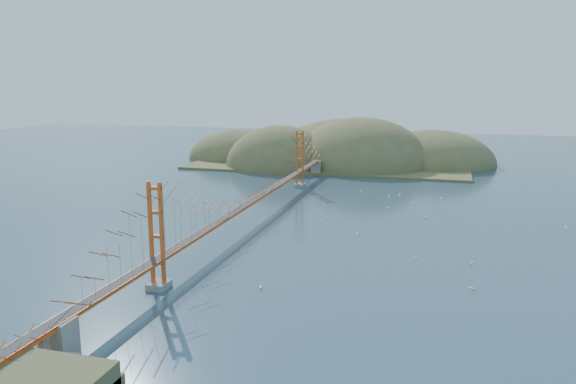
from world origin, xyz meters
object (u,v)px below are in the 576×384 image
(bridge, at_px, (251,178))
(sailboat_1, at_px, (357,233))
(sailboat_0, at_px, (320,221))
(fort, at_px, (51,362))
(sailboat_2, at_px, (472,288))

(bridge, xyz_separation_m, sailboat_1, (17.27, -3.04, -6.86))
(bridge, bearing_deg, sailboat_0, 11.91)
(bridge, xyz_separation_m, fort, (0.40, -47.98, -6.34))
(sailboat_0, xyz_separation_m, sailboat_1, (6.66, -5.27, 0.01))
(sailboat_2, xyz_separation_m, sailboat_0, (-21.87, 23.43, -0.01))
(fort, distance_m, sailboat_2, 41.80)
(sailboat_2, height_order, sailboat_0, sailboat_2)
(sailboat_1, bearing_deg, fort, -110.58)
(fort, height_order, sailboat_2, fort)
(fort, relative_size, sailboat_1, 5.74)
(fort, relative_size, sailboat_0, 6.10)
(bridge, distance_m, sailboat_2, 39.39)
(bridge, height_order, sailboat_0, bridge)
(bridge, xyz_separation_m, sailboat_0, (10.61, 2.24, -6.87))
(sailboat_2, distance_m, sailboat_0, 32.06)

